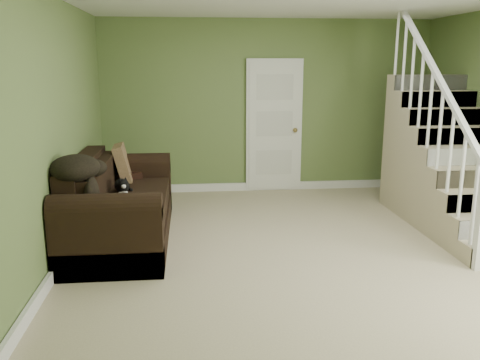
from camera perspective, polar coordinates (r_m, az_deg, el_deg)
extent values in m
cube|color=tan|center=(5.47, 7.35, -8.03)|extent=(5.00, 5.50, 0.01)
cube|color=#617941|center=(7.84, 3.10, 8.21)|extent=(5.00, 0.04, 2.60)
cube|color=#617941|center=(2.61, 21.83, -2.52)|extent=(5.00, 0.04, 2.60)
cube|color=#617941|center=(5.18, -20.34, 4.94)|extent=(0.04, 5.50, 2.60)
cube|color=white|center=(8.01, 3.02, -0.68)|extent=(5.00, 0.04, 0.12)
cube|color=white|center=(5.47, -19.00, -8.00)|extent=(0.04, 5.50, 0.12)
cube|color=white|center=(7.85, 3.84, 6.08)|extent=(0.86, 0.05, 2.02)
cube|color=white|center=(7.83, 3.86, 5.99)|extent=(0.78, 0.04, 1.96)
sphere|color=olive|center=(7.85, 6.22, 5.59)|extent=(0.07, 0.07, 0.07)
cylinder|color=white|center=(5.44, 24.85, -2.11)|extent=(0.04, 0.04, 0.90)
cylinder|color=white|center=(5.62, 23.67, 0.56)|extent=(0.04, 0.04, 0.90)
cylinder|color=white|center=(5.81, 22.57, 3.06)|extent=(0.04, 0.04, 0.90)
cube|color=tan|center=(6.39, 24.50, -2.26)|extent=(1.00, 0.27, 0.80)
cylinder|color=white|center=(6.02, 21.54, 5.39)|extent=(0.04, 0.04, 0.90)
cube|color=tan|center=(6.60, 23.42, -0.82)|extent=(1.00, 0.27, 1.00)
cylinder|color=white|center=(6.24, 20.57, 7.56)|extent=(0.04, 0.04, 0.90)
cube|color=tan|center=(6.81, 22.42, 0.54)|extent=(1.00, 0.27, 1.20)
cylinder|color=white|center=(6.47, 19.66, 9.57)|extent=(0.04, 0.04, 0.90)
cube|color=tan|center=(7.02, 21.47, 1.81)|extent=(1.00, 0.27, 1.40)
cylinder|color=white|center=(6.71, 18.80, 11.44)|extent=(0.04, 0.04, 0.90)
cube|color=tan|center=(7.24, 20.58, 3.01)|extent=(1.00, 0.27, 1.60)
cylinder|color=white|center=(6.96, 18.00, 13.18)|extent=(0.04, 0.04, 0.90)
cube|color=tan|center=(7.47, 19.74, 4.13)|extent=(1.00, 0.27, 1.80)
cylinder|color=white|center=(7.21, 17.24, 14.80)|extent=(0.04, 0.04, 0.90)
cube|color=white|center=(6.22, 20.90, 11.68)|extent=(0.06, 2.46, 1.84)
cube|color=black|center=(5.94, -12.99, -5.20)|extent=(1.02, 2.36, 0.27)
cube|color=black|center=(5.85, -12.07, -2.83)|extent=(0.77, 1.78, 0.24)
cube|color=black|center=(4.89, -14.60, -6.80)|extent=(1.02, 0.27, 0.67)
cube|color=black|center=(6.88, -12.02, -0.91)|extent=(1.02, 0.27, 0.67)
cylinder|color=black|center=(4.79, -14.83, -3.04)|extent=(1.02, 0.27, 0.27)
cylinder|color=black|center=(6.81, -12.15, 1.81)|extent=(1.02, 0.27, 0.27)
cube|color=black|center=(5.88, -17.12, -0.94)|extent=(0.21, 1.83, 0.68)
cube|color=black|center=(5.83, -15.57, -0.09)|extent=(0.15, 1.76, 0.38)
cube|color=black|center=(6.86, -13.16, -1.37)|extent=(0.60, 0.60, 0.58)
cylinder|color=silver|center=(6.73, -14.05, 1.72)|extent=(0.06, 0.06, 0.20)
cylinder|color=#2C6DAD|center=(6.73, -14.05, 1.72)|extent=(0.07, 0.07, 0.05)
cylinder|color=white|center=(6.71, -14.10, 2.68)|extent=(0.03, 0.03, 0.03)
cylinder|color=silver|center=(6.75, -12.78, 1.82)|extent=(0.06, 0.06, 0.20)
cylinder|color=#2C6DAD|center=(6.75, -12.78, 1.82)|extent=(0.07, 0.07, 0.05)
cylinder|color=white|center=(6.73, -12.83, 2.78)|extent=(0.03, 0.03, 0.03)
cylinder|color=silver|center=(6.87, -13.23, 1.99)|extent=(0.06, 0.06, 0.20)
cylinder|color=#2C6DAD|center=(6.87, -13.23, 1.99)|extent=(0.07, 0.07, 0.05)
cylinder|color=white|center=(6.85, -13.28, 2.93)|extent=(0.03, 0.03, 0.03)
ellipsoid|color=black|center=(5.96, -13.11, -0.62)|extent=(0.23, 0.32, 0.16)
ellipsoid|color=white|center=(5.90, -13.18, -1.04)|extent=(0.12, 0.14, 0.08)
sphere|color=black|center=(5.80, -13.32, -0.44)|extent=(0.13, 0.13, 0.11)
ellipsoid|color=white|center=(5.77, -13.37, -0.72)|extent=(0.06, 0.06, 0.05)
cone|color=black|center=(5.80, -13.63, 0.11)|extent=(0.05, 0.05, 0.05)
cone|color=black|center=(5.80, -13.05, 0.12)|extent=(0.05, 0.05, 0.05)
cylinder|color=black|center=(6.08, -12.21, -0.91)|extent=(0.13, 0.21, 0.03)
ellipsoid|color=yellow|center=(5.36, -12.97, -2.72)|extent=(0.11, 0.19, 0.05)
cube|color=#46331C|center=(6.60, -12.99, 1.79)|extent=(0.26, 0.50, 0.50)
ellipsoid|color=black|center=(5.14, -18.06, 1.28)|extent=(0.62, 0.72, 0.25)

